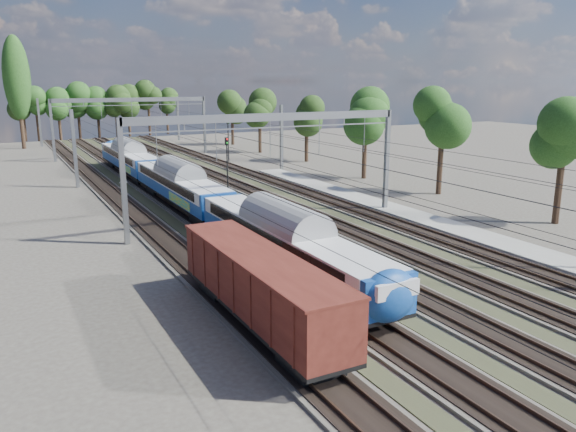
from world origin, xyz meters
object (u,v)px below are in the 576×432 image
signal_near (227,160)px  worker (128,145)px  signal_far (228,135)px  freight_boxcar (260,285)px  emu_train (181,181)px

signal_near → worker: bearing=105.8°
signal_far → signal_near: bearing=-107.8°
freight_boxcar → signal_far: signal_far is taller
signal_near → signal_far: bearing=84.0°
emu_train → worker: size_ratio=38.16×
freight_boxcar → signal_far: size_ratio=2.16×
emu_train → worker: emu_train is taller
emu_train → signal_far: 30.31m
freight_boxcar → worker: 75.85m
emu_train → signal_far: size_ratio=10.08×
emu_train → signal_near: signal_near is taller
freight_boxcar → signal_near: signal_near is taller
emu_train → signal_near: bearing=22.4°
signal_far → worker: bearing=117.3°
worker → signal_near: 46.28m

